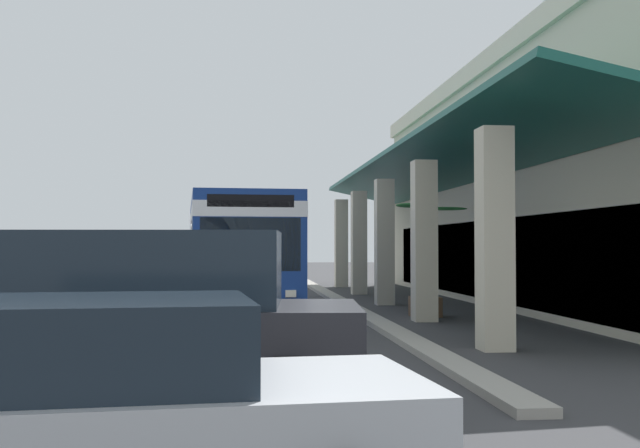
# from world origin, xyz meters

# --- Properties ---
(ground) EXTENTS (120.00, 120.00, 0.00)m
(ground) POSITION_xyz_m (0.00, 8.00, 0.00)
(ground) COLOR #38383A
(curb_strip) EXTENTS (31.09, 0.50, 0.12)m
(curb_strip) POSITION_xyz_m (1.80, 5.00, 0.06)
(curb_strip) COLOR #9E998E
(curb_strip) RESTS_ON ground
(plaza_building) EXTENTS (26.21, 14.34, 7.66)m
(plaza_building) POSITION_xyz_m (1.80, 14.62, 3.83)
(plaza_building) COLOR beige
(plaza_building) RESTS_ON ground
(transit_bus) EXTENTS (11.36, 3.37, 3.34)m
(transit_bus) POSITION_xyz_m (2.54, 1.68, 1.85)
(transit_bus) COLOR navy
(transit_bus) RESTS_ON ground
(parked_suv_charcoal) EXTENTS (2.96, 4.94, 1.97)m
(parked_suv_charcoal) POSITION_xyz_m (16.65, 0.74, 1.02)
(parked_suv_charcoal) COLOR #232328
(parked_suv_charcoal) RESTS_ON ground
(parked_sedan_silver) EXTENTS (2.69, 4.54, 1.47)m
(parked_sedan_silver) POSITION_xyz_m (20.02, 0.86, 0.75)
(parked_sedan_silver) COLOR #B2B5BA
(parked_sedan_silver) RESTS_ON ground
(parked_sedan_white) EXTENTS (4.56, 2.31, 1.47)m
(parked_sedan_white) POSITION_xyz_m (-6.04, -3.95, 0.75)
(parked_sedan_white) COLOR silver
(parked_sedan_white) RESTS_ON ground
(pedestrian) EXTENTS (0.62, 0.44, 1.61)m
(pedestrian) POSITION_xyz_m (14.58, 0.93, 0.90)
(pedestrian) COLOR #38383D
(pedestrian) RESTS_ON ground
(potted_palm) EXTENTS (2.05, 1.86, 2.96)m
(potted_palm) POSITION_xyz_m (5.80, 6.60, 0.85)
(potted_palm) COLOR brown
(potted_palm) RESTS_ON ground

